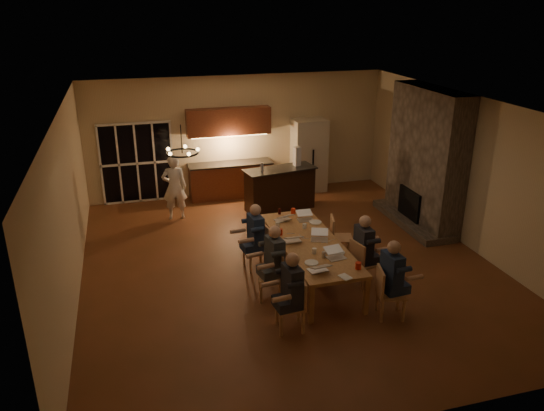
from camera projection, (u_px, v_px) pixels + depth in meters
The scene contains 44 objects.
floor at pixel (287, 263), 10.75m from camera, with size 9.00×9.00×0.00m, color brown.
back_wall at pixel (238, 135), 14.23m from camera, with size 8.00×0.04×3.20m, color beige.
left_wall at pixel (67, 210), 9.16m from camera, with size 0.04×9.00×3.20m, color beige.
right_wall at pixel (470, 172), 11.19m from camera, with size 0.04×9.00×3.20m, color beige.
ceiling at pixel (289, 105), 9.59m from camera, with size 8.00×9.00×0.04m, color white.
french_doors at pixel (137, 163), 13.70m from camera, with size 1.86×0.08×2.10m, color black.
fireplace at pixel (426, 158), 12.18m from camera, with size 0.58×2.50×3.20m, color #62574D.
kitchenette at pixel (230, 154), 14.01m from camera, with size 2.24×0.68×2.40m, color brown, non-canonical shape.
refrigerator at pixel (309, 155), 14.60m from camera, with size 0.90×0.68×2.00m, color beige.
dining_table at pixel (309, 259), 10.10m from camera, with size 1.10×3.12×0.75m, color tan.
bar_island at pixel (280, 189), 13.37m from camera, with size 1.81×0.68×1.08m, color black.
chair_left_near at pixel (290, 305), 8.46m from camera, with size 0.44×0.44×0.89m, color tan, non-canonical shape.
chair_left_mid at pixel (271, 275), 9.36m from camera, with size 0.44×0.44×0.89m, color tan, non-canonical shape.
chair_left_far at pixel (256, 247), 10.44m from camera, with size 0.44×0.44×0.89m, color tan, non-canonical shape.
chair_right_near at pixel (391, 293), 8.81m from camera, with size 0.44×0.44×0.89m, color tan, non-canonical shape.
chair_right_mid at pixel (365, 262), 9.83m from camera, with size 0.44×0.44×0.89m, color tan, non-canonical shape.
chair_right_far at pixel (341, 238), 10.86m from camera, with size 0.44×0.44×0.89m, color tan, non-canonical shape.
person_left_near at pixel (292, 293), 8.34m from camera, with size 0.60×0.60×1.38m, color #262731, non-canonical shape.
person_right_near at pixel (391, 279), 8.75m from camera, with size 0.60×0.60×1.38m, color navy, non-canonical shape.
person_left_mid at pixel (275, 262), 9.31m from camera, with size 0.60×0.60×1.38m, color #3C4247, non-canonical shape.
person_right_mid at pixel (363, 250), 9.75m from camera, with size 0.60×0.60×1.38m, color #262731, non-canonical shape.
person_left_far at pixel (256, 238), 10.27m from camera, with size 0.60×0.60×1.38m, color navy, non-canonical shape.
standing_person at pixel (174, 187), 12.71m from camera, with size 0.59×0.38×1.61m, color white.
chandelier at pixel (182, 153), 8.31m from camera, with size 0.52×0.52×0.03m, color black.
laptop_a at pixel (318, 264), 8.86m from camera, with size 0.32×0.28×0.23m, color silver, non-canonical shape.
laptop_b at pixel (336, 252), 9.28m from camera, with size 0.32×0.28×0.23m, color silver, non-canonical shape.
laptop_c at pixel (292, 236), 9.95m from camera, with size 0.32×0.28×0.23m, color silver, non-canonical shape.
laptop_d at pixel (320, 235), 9.99m from camera, with size 0.32×0.28×0.23m, color silver, non-canonical shape.
laptop_e at pixel (283, 215), 10.90m from camera, with size 0.32×0.28×0.23m, color silver, non-canonical shape.
laptop_f at pixel (306, 215), 10.89m from camera, with size 0.32×0.28×0.23m, color silver, non-canonical shape.
mug_front at pixel (314, 251), 9.48m from camera, with size 0.08×0.08×0.10m, color white.
mug_mid at pixel (305, 226), 10.52m from camera, with size 0.08×0.08×0.10m, color white.
mug_back at pixel (278, 224), 10.60m from camera, with size 0.09×0.09×0.10m, color white.
redcup_near at pixel (358, 266), 8.93m from camera, with size 0.10×0.10×0.12m, color red.
redcup_mid at pixel (280, 232), 10.23m from camera, with size 0.08×0.08×0.12m, color red.
redcup_far at pixel (293, 211), 11.24m from camera, with size 0.10×0.10×0.12m, color red.
can_silver at pixel (324, 255), 9.31m from camera, with size 0.07×0.07×0.12m, color #B2B2B7.
can_cola at pixel (279, 211), 11.22m from camera, with size 0.06×0.06×0.12m, color #3F0F0C.
plate_near at pixel (339, 252), 9.51m from camera, with size 0.22×0.22×0.02m, color white.
plate_left at pixel (311, 263), 9.14m from camera, with size 0.24×0.24×0.02m, color white.
plate_far at pixel (315, 222), 10.81m from camera, with size 0.25×0.25×0.02m, color white.
notepad at pixel (345, 277), 8.67m from camera, with size 0.16×0.22×0.01m, color white.
bar_bottle at pixel (262, 167), 12.86m from camera, with size 0.07×0.07×0.24m, color #99999E.
bar_blender at pixel (297, 156), 13.33m from camera, with size 0.15×0.15×0.48m, color silver.
Camera 1 is at (-2.90, -9.16, 4.98)m, focal length 35.00 mm.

